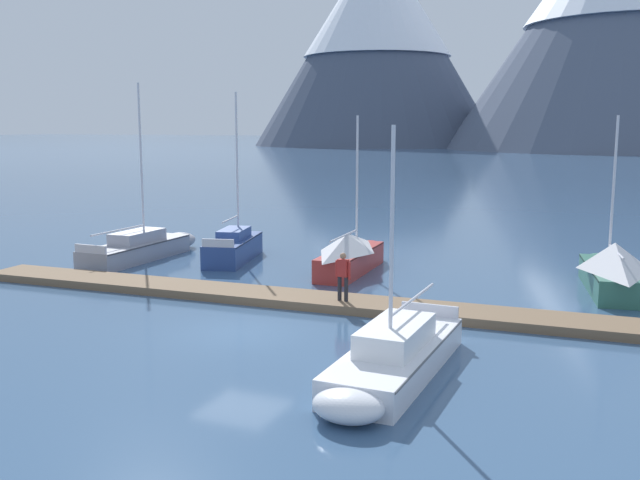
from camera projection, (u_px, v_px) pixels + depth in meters
ground_plane at (241, 332)px, 22.06m from camera, size 700.00×700.00×0.00m
mountain_west_summit at (377, 35)px, 217.63m from camera, size 75.07×75.07×62.16m
mountain_central_massif at (630, 2)px, 181.20m from camera, size 90.62×90.62×69.43m
dock at (297, 299)px, 25.64m from camera, size 26.94×3.53×0.30m
sailboat_nearest_berth at (144, 247)px, 34.25m from camera, size 1.94×7.71×8.25m
sailboat_second_berth at (236, 246)px, 33.93m from camera, size 2.90×5.97×7.84m
sailboat_mid_dock_port at (351, 253)px, 30.97m from camera, size 1.94×6.48×6.72m
sailboat_mid_dock_starboard at (393, 358)px, 18.03m from camera, size 1.94×7.34×6.33m
sailboat_far_berth at (611, 267)px, 27.43m from camera, size 2.89×6.95×6.69m
person_on_dock at (343, 274)px, 24.61m from camera, size 0.59×0.27×1.69m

